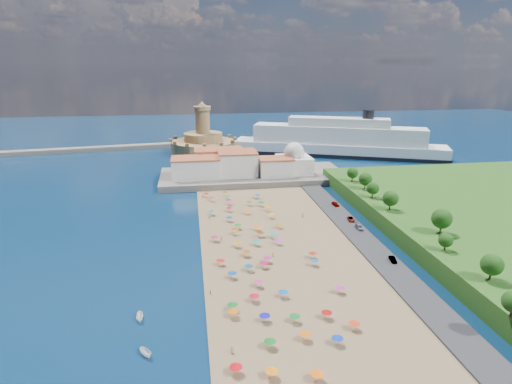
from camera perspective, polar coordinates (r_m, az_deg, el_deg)
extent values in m
plane|color=#071938|center=(141.47, -0.06, -6.11)|extent=(700.00, 700.00, 0.00)
cube|color=#59544C|center=(210.83, -0.38, 2.16)|extent=(90.00, 36.00, 3.00)
cube|color=#59544C|center=(242.89, -6.74, 3.97)|extent=(18.00, 70.00, 2.40)
cube|color=#59544C|center=(300.67, -26.18, 4.87)|extent=(199.03, 34.77, 2.60)
cube|color=silver|center=(203.37, -8.05, 3.18)|extent=(22.00, 14.00, 9.00)
cube|color=silver|center=(206.22, -2.50, 3.81)|extent=(18.00, 16.00, 11.00)
cube|color=silver|center=(205.41, 2.63, 3.32)|extent=(16.00, 12.00, 8.00)
cube|color=silver|center=(217.31, -4.96, 4.31)|extent=(24.00, 14.00, 10.00)
cube|color=silver|center=(211.35, 5.08, 3.67)|extent=(16.00, 16.00, 8.00)
sphere|color=silver|center=(210.05, 5.13, 5.26)|extent=(10.00, 10.00, 10.00)
cylinder|color=silver|center=(209.31, 5.15, 6.28)|extent=(1.20, 1.20, 1.60)
cylinder|color=#A57C52|center=(271.65, -7.02, 5.95)|extent=(40.00, 40.00, 8.00)
cylinder|color=#A57C52|center=(270.49, -7.07, 7.30)|extent=(24.00, 24.00, 5.00)
cylinder|color=#A57C52|center=(269.07, -7.15, 9.29)|extent=(9.00, 9.00, 14.00)
cylinder|color=#A57C52|center=(268.11, -7.21, 11.03)|extent=(10.40, 10.40, 2.40)
cone|color=#A57C52|center=(267.85, -7.23, 11.60)|extent=(6.00, 6.00, 3.00)
cube|color=black|center=(269.51, 10.73, 5.05)|extent=(127.01, 67.06, 2.08)
cube|color=white|center=(268.95, 10.76, 5.63)|extent=(125.93, 66.31, 7.71)
cube|color=white|center=(267.37, 10.87, 7.52)|extent=(100.88, 53.36, 10.27)
cube|color=white|center=(266.25, 10.96, 9.16)|extent=(59.98, 33.90, 5.14)
cylinder|color=black|center=(265.37, 14.77, 10.00)|extent=(6.85, 6.85, 5.14)
cylinder|color=gray|center=(111.60, 0.29, -12.11)|extent=(0.07, 0.07, 2.00)
cone|color=#C62A74|center=(111.17, 0.29, -11.71)|extent=(2.50, 2.50, 0.60)
cylinder|color=gray|center=(98.36, 12.95, -17.00)|extent=(0.07, 0.07, 2.00)
cone|color=red|center=(97.87, 12.98, -16.56)|extent=(2.50, 2.50, 0.60)
cylinder|color=gray|center=(142.92, -2.89, -5.34)|extent=(0.07, 0.07, 2.00)
cone|color=#DC580C|center=(142.58, -2.90, -5.01)|extent=(2.50, 2.50, 0.60)
cylinder|color=gray|center=(122.57, -4.77, -9.35)|extent=(0.07, 0.07, 2.00)
cone|color=red|center=(122.18, -4.79, -8.98)|extent=(2.50, 2.50, 0.60)
cylinder|color=gray|center=(91.15, 1.86, -19.58)|extent=(0.07, 0.07, 2.00)
cone|color=#12671F|center=(90.62, 1.87, -19.12)|extent=(2.50, 2.50, 0.60)
cylinder|color=gray|center=(115.72, -3.19, -11.01)|extent=(0.07, 0.07, 2.00)
cone|color=#0B3F9A|center=(115.30, -3.20, -10.61)|extent=(2.50, 2.50, 0.60)
cylinder|color=gray|center=(84.44, 2.06, -23.04)|extent=(0.07, 0.07, 2.00)
cone|color=orange|center=(83.87, 2.07, -22.57)|extent=(2.50, 2.50, 0.60)
cylinder|color=gray|center=(100.78, 9.39, -15.86)|extent=(0.07, 0.07, 2.00)
cone|color=#A40D0D|center=(100.29, 9.42, -15.43)|extent=(2.50, 2.50, 0.60)
cylinder|color=gray|center=(98.73, 5.19, -16.44)|extent=(0.07, 0.07, 2.00)
cone|color=#136E28|center=(98.24, 5.20, -16.01)|extent=(2.50, 2.50, 0.60)
cylinder|color=gray|center=(170.21, 0.69, -1.59)|extent=(0.07, 0.07, 2.00)
cone|color=#136C2C|center=(169.93, 0.69, -1.31)|extent=(2.50, 2.50, 0.60)
cylinder|color=gray|center=(140.05, 2.26, -5.82)|extent=(0.07, 0.07, 2.00)
cone|color=#109885|center=(139.70, 2.27, -5.48)|extent=(2.50, 2.50, 0.60)
cylinder|color=gray|center=(119.21, -0.98, -10.09)|extent=(0.07, 0.07, 2.00)
cone|color=#0D517C|center=(118.80, -0.98, -9.71)|extent=(2.50, 2.50, 0.60)
cylinder|color=gray|center=(182.47, -6.62, -0.42)|extent=(0.07, 0.07, 2.00)
cone|color=red|center=(182.20, -6.62, -0.15)|extent=(2.50, 2.50, 0.60)
cylinder|color=gray|center=(146.33, 0.06, -4.77)|extent=(0.07, 0.07, 2.00)
cone|color=#F85A0B|center=(146.00, 0.06, -4.44)|extent=(2.50, 2.50, 0.60)
cylinder|color=gray|center=(135.52, 2.95, -6.64)|extent=(0.07, 0.07, 2.00)
cone|color=#B927AD|center=(135.17, 2.96, -6.29)|extent=(2.50, 2.50, 0.60)
cylinder|color=gray|center=(148.18, 3.04, -4.51)|extent=(0.07, 0.07, 2.00)
cone|color=#99740D|center=(147.85, 3.05, -4.19)|extent=(2.50, 2.50, 0.60)
cylinder|color=gray|center=(140.83, 0.57, -5.67)|extent=(0.07, 0.07, 2.00)
cone|color=#7A380B|center=(140.49, 0.57, -5.33)|extent=(2.50, 2.50, 0.60)
cylinder|color=gray|center=(127.52, 7.56, -8.36)|extent=(0.07, 0.07, 2.00)
cone|color=#9E290E|center=(127.14, 7.58, -7.99)|extent=(2.50, 2.50, 0.60)
cylinder|color=gray|center=(164.77, 1.56, -2.24)|extent=(0.07, 0.07, 2.00)
cone|color=orange|center=(164.47, 1.56, -1.94)|extent=(2.50, 2.50, 0.60)
cylinder|color=gray|center=(100.02, -3.04, -15.91)|extent=(0.07, 0.07, 2.00)
cone|color=orange|center=(99.53, -3.05, -15.47)|extent=(2.50, 2.50, 0.60)
cylinder|color=gray|center=(105.48, -0.22, -13.98)|extent=(0.07, 0.07, 2.00)
cone|color=red|center=(105.02, -0.22, -13.56)|extent=(2.50, 2.50, 0.60)
cylinder|color=gray|center=(179.44, 0.20, -0.60)|extent=(0.07, 0.07, 2.00)
cone|color=#0B549B|center=(179.17, 0.20, -0.33)|extent=(2.50, 2.50, 0.60)
cylinder|color=gray|center=(157.48, 2.09, -3.17)|extent=(0.07, 0.07, 2.00)
cone|color=#FA9A0B|center=(157.17, 2.10, -2.86)|extent=(2.50, 2.50, 0.60)
cylinder|color=gray|center=(123.88, 1.52, -9.00)|extent=(0.07, 0.07, 2.00)
cone|color=#A7236D|center=(123.49, 1.52, -8.62)|extent=(2.50, 2.50, 0.60)
cylinder|color=gray|center=(93.41, 10.78, -18.89)|extent=(0.07, 0.07, 2.00)
cone|color=#0D30B2|center=(92.89, 10.81, -18.44)|extent=(2.50, 2.50, 0.60)
cylinder|color=gray|center=(98.54, 1.17, -16.44)|extent=(0.07, 0.07, 2.00)
cone|color=#100EBE|center=(98.05, 1.17, -16.00)|extent=(2.50, 2.50, 0.60)
cylinder|color=gray|center=(170.76, -0.87, -1.53)|extent=(0.07, 0.07, 2.00)
cone|color=#247514|center=(170.47, -0.88, -1.25)|extent=(2.50, 2.50, 0.60)
cylinder|color=gray|center=(134.68, 0.02, -6.77)|extent=(0.07, 0.07, 2.00)
cone|color=#0F868B|center=(134.32, 0.02, -6.42)|extent=(2.50, 2.50, 0.60)
cylinder|color=gray|center=(164.29, -3.63, -2.33)|extent=(0.07, 0.07, 2.00)
cone|color=#B10E29|center=(163.99, -3.64, -2.03)|extent=(2.50, 2.50, 0.60)
cylinder|color=gray|center=(154.35, -3.58, -3.62)|extent=(0.07, 0.07, 2.00)
cone|color=#0B4290|center=(154.04, -3.59, -3.31)|extent=(2.50, 2.50, 0.60)
cylinder|color=gray|center=(138.03, -5.52, -6.24)|extent=(0.07, 0.07, 2.00)
cone|color=#A4234B|center=(137.68, -5.53, -5.90)|extent=(2.50, 2.50, 0.60)
cylinder|color=gray|center=(120.87, 1.07, -9.69)|extent=(0.07, 0.07, 2.00)
cone|color=#AD0D46|center=(120.47, 1.07, -9.31)|extent=(2.50, 2.50, 0.60)
cylinder|color=gray|center=(179.11, -3.85, -0.68)|extent=(0.07, 0.07, 2.00)
cone|color=#0E8882|center=(178.84, -3.86, -0.40)|extent=(2.50, 2.50, 0.60)
cylinder|color=gray|center=(127.46, -1.35, -8.21)|extent=(0.07, 0.07, 2.00)
cone|color=#9C490E|center=(127.08, -1.36, -7.85)|extent=(2.50, 2.50, 0.60)
cylinder|color=gray|center=(107.36, 3.67, -13.42)|extent=(0.07, 0.07, 2.00)
cone|color=#0C5BA7|center=(106.91, 3.67, -13.00)|extent=(2.50, 2.50, 0.60)
cylinder|color=gray|center=(133.52, -2.53, -7.01)|extent=(0.07, 0.07, 2.00)
cone|color=orange|center=(133.15, -2.53, -6.65)|extent=(2.50, 2.50, 0.60)
cylinder|color=gray|center=(183.90, -4.11, -0.21)|extent=(0.07, 0.07, 2.00)
cone|color=#85500C|center=(183.64, -4.12, 0.06)|extent=(2.50, 2.50, 0.60)
cylinder|color=gray|center=(110.80, 11.08, -12.69)|extent=(0.07, 0.07, 2.00)
cone|color=#C12993|center=(110.36, 11.10, -12.29)|extent=(2.50, 2.50, 0.60)
cylinder|color=gray|center=(93.55, 6.56, -18.61)|extent=(0.07, 0.07, 2.00)
cone|color=orange|center=(93.03, 6.58, -18.16)|extent=(2.50, 2.50, 0.60)
cylinder|color=gray|center=(161.32, -5.98, -2.76)|extent=(0.07, 0.07, 2.00)
cone|color=#0D767F|center=(161.02, -5.99, -2.45)|extent=(2.50, 2.50, 0.60)
cylinder|color=gray|center=(84.55, 8.15, -23.17)|extent=(0.07, 0.07, 2.00)
cone|color=#FF650B|center=(83.97, 8.17, -22.70)|extent=(2.50, 2.50, 0.60)
cylinder|color=gray|center=(85.26, -2.70, -22.59)|extent=(0.07, 0.07, 2.00)
cone|color=red|center=(84.69, -2.71, -22.12)|extent=(2.50, 2.50, 0.60)
cylinder|color=gray|center=(102.41, -3.13, -15.05)|extent=(0.07, 0.07, 2.00)
cone|color=#126A1E|center=(101.93, -3.14, -14.62)|extent=(2.50, 2.50, 0.60)
cylinder|color=gray|center=(161.65, -1.25, -2.62)|extent=(0.07, 0.07, 2.00)
cone|color=orange|center=(161.35, -1.25, -2.32)|extent=(2.50, 2.50, 0.60)
cylinder|color=gray|center=(171.99, -3.52, -1.43)|extent=(0.07, 0.07, 2.00)
cone|color=#BC2867|center=(171.71, -3.53, -1.14)|extent=(2.50, 2.50, 0.60)
cylinder|color=gray|center=(176.96, -5.88, -0.95)|extent=(0.07, 0.07, 2.00)
cone|color=#963F0D|center=(176.68, -5.89, -0.67)|extent=(2.50, 2.50, 0.60)
cylinder|color=gray|center=(147.45, -2.44, -4.62)|extent=(0.07, 0.07, 2.00)
cone|color=#1C7D16|center=(147.12, -2.44, -4.29)|extent=(2.50, 2.50, 0.60)
cylinder|color=gray|center=(123.20, 7.71, -9.31)|extent=(0.07, 0.07, 2.00)
cone|color=#105F9B|center=(122.80, 7.73, -8.94)|extent=(2.50, 2.50, 0.60)
imported|color=tan|center=(181.86, -7.10, -0.55)|extent=(0.81, 1.05, 1.67)
imported|color=tan|center=(109.31, -6.10, -13.01)|extent=(0.56, 0.68, 1.59)
imported|color=tan|center=(158.67, 6.27, -3.14)|extent=(0.90, 1.81, 1.86)
imported|color=tan|center=(89.96, -3.17, -20.27)|extent=(0.98, 0.99, 1.72)
imported|color=tan|center=(178.69, -0.26, -0.75)|extent=(1.17, 1.00, 1.56)
imported|color=tan|center=(156.62, -6.21, -3.44)|extent=(1.10, 0.63, 1.70)
imported|color=tan|center=(138.00, -4.61, -6.25)|extent=(0.92, 1.06, 1.87)
imported|color=tan|center=(127.75, 2.25, -8.26)|extent=(0.91, 0.92, 1.60)
imported|color=tan|center=(150.41, 3.02, -4.24)|extent=(0.51, 0.68, 1.67)
imported|color=white|center=(92.33, -14.48, -20.07)|extent=(3.22, 3.80, 1.42)
imported|color=white|center=(103.01, -15.23, -15.81)|extent=(1.60, 3.93, 1.50)
imported|color=gray|center=(157.57, 12.54, -3.54)|extent=(2.87, 4.89, 1.28)
imported|color=gray|center=(150.71, 13.61, -4.55)|extent=(2.00, 4.84, 1.40)
imported|color=gray|center=(172.51, 10.55, -1.57)|extent=(2.23, 4.44, 1.45)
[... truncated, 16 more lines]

